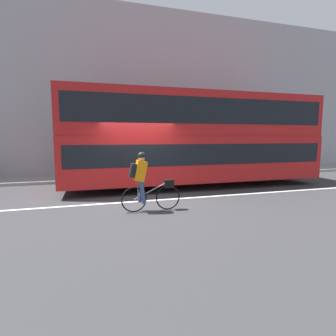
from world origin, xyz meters
The scene contains 6 objects.
ground_plane centered at (0.00, 0.00, 0.00)m, with size 80.00×80.00×0.00m, color #38383A.
road_center_line centered at (0.00, -0.13, 0.00)m, with size 50.00×0.14×0.01m, color silver.
sidewalk_curb centered at (0.00, 4.78, 0.06)m, with size 60.00×1.77×0.13m.
building_facade centered at (0.00, 5.82, 4.34)m, with size 60.00×0.30×8.67m.
bus centered at (2.55, 1.88, 2.07)m, with size 10.41×2.51×3.73m.
cyclist_on_bike centered at (-0.17, -1.27, 0.88)m, with size 1.65×0.32×1.63m.
Camera 1 is at (-1.52, -8.15, 2.03)m, focal length 28.00 mm.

